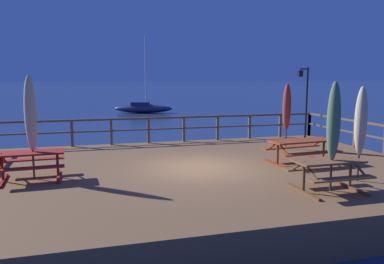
{
  "coord_description": "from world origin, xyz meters",
  "views": [
    {
      "loc": [
        -3.31,
        -11.08,
        3.64
      ],
      "look_at": [
        0.0,
        0.75,
        1.89
      ],
      "focal_mm": 35.9,
      "sensor_mm": 36.0,
      "label": 1
    }
  ],
  "objects": [
    {
      "name": "patio_umbrella_short_mid",
      "position": [
        2.42,
        -3.21,
        2.59
      ],
      "size": [
        0.32,
        0.32,
        2.67
      ],
      "color": "#4C3828",
      "rests_on": "wooden_deck"
    },
    {
      "name": "ground_plane",
      "position": [
        0.0,
        0.0,
        0.0
      ],
      "size": [
        600.0,
        600.0,
        0.0
      ],
      "primitive_type": "plane",
      "color": "navy"
    },
    {
      "name": "wooden_deck",
      "position": [
        0.0,
        0.0,
        0.44
      ],
      "size": [
        14.16,
        9.95,
        0.89
      ],
      "primitive_type": "cube",
      "color": "brown",
      "rests_on": "ground"
    },
    {
      "name": "picnic_table_mid_centre",
      "position": [
        -4.79,
        -0.14,
        1.44
      ],
      "size": [
        1.82,
        1.49,
        0.78
      ],
      "color": "maroon",
      "rests_on": "wooden_deck"
    },
    {
      "name": "patio_umbrella_tall_mid_right",
      "position": [
        -4.72,
        -0.08,
        2.68
      ],
      "size": [
        0.32,
        0.32,
        2.82
      ],
      "color": "#4C3828",
      "rests_on": "wooden_deck"
    },
    {
      "name": "picnic_table_mid_right",
      "position": [
        3.34,
        -0.36,
        1.45
      ],
      "size": [
        2.22,
        1.56,
        0.78
      ],
      "color": "#993819",
      "rests_on": "wooden_deck"
    },
    {
      "name": "picnic_table_front_right",
      "position": [
        2.34,
        -3.19,
        1.44
      ],
      "size": [
        1.67,
        1.4,
        0.78
      ],
      "color": "brown",
      "rests_on": "wooden_deck"
    },
    {
      "name": "lamp_post_hooked",
      "position": [
        6.2,
        4.2,
        3.0
      ],
      "size": [
        0.66,
        0.34,
        3.2
      ],
      "color": "black",
      "rests_on": "wooden_deck"
    },
    {
      "name": "patio_umbrella_tall_mid_left",
      "position": [
        3.66,
        -2.64,
        2.49
      ],
      "size": [
        0.32,
        0.32,
        2.53
      ],
      "color": "#4C3828",
      "rests_on": "wooden_deck"
    },
    {
      "name": "railing_waterside_far",
      "position": [
        -0.0,
        4.82,
        1.62
      ],
      "size": [
        13.96,
        0.1,
        1.09
      ],
      "color": "brown",
      "rests_on": "wooden_deck"
    },
    {
      "name": "sailboat_distant",
      "position": [
        2.44,
        28.2,
        0.51
      ],
      "size": [
        6.22,
        3.48,
        7.72
      ],
      "color": "navy",
      "rests_on": "ground"
    },
    {
      "name": "patio_umbrella_tall_back_right",
      "position": [
        4.18,
        2.13,
        2.49
      ],
      "size": [
        0.32,
        0.32,
        2.53
      ],
      "color": "#4C3828",
      "rests_on": "wooden_deck"
    }
  ]
}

